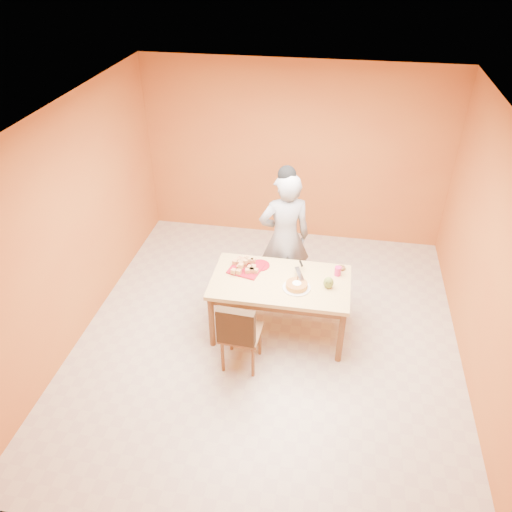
% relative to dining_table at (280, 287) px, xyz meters
% --- Properties ---
extents(floor, '(5.00, 5.00, 0.00)m').
position_rel_dining_table_xyz_m(floor, '(-0.11, -0.18, -0.67)').
color(floor, beige).
rests_on(floor, ground).
extents(ceiling, '(5.00, 5.00, 0.00)m').
position_rel_dining_table_xyz_m(ceiling, '(-0.11, -0.18, 2.03)').
color(ceiling, silver).
rests_on(ceiling, wall_back).
extents(wall_back, '(4.50, 0.00, 4.50)m').
position_rel_dining_table_xyz_m(wall_back, '(-0.11, 2.32, 0.68)').
color(wall_back, '#BE6C2C').
rests_on(wall_back, floor).
extents(wall_left, '(0.00, 5.00, 5.00)m').
position_rel_dining_table_xyz_m(wall_left, '(-2.36, -0.18, 0.68)').
color(wall_left, '#BE6C2C').
rests_on(wall_left, floor).
extents(wall_right, '(0.00, 5.00, 5.00)m').
position_rel_dining_table_xyz_m(wall_right, '(2.14, -0.18, 0.68)').
color(wall_right, '#BE6C2C').
rests_on(wall_right, floor).
extents(dining_table, '(1.60, 0.90, 0.76)m').
position_rel_dining_table_xyz_m(dining_table, '(0.00, 0.00, 0.00)').
color(dining_table, '#E2C176').
rests_on(dining_table, floor).
extents(dining_chair, '(0.45, 0.52, 0.93)m').
position_rel_dining_table_xyz_m(dining_chair, '(-0.34, -0.63, -0.18)').
color(dining_chair, brown).
rests_on(dining_chair, floor).
extents(pastry_pile, '(0.32, 0.32, 0.11)m').
position_rel_dining_table_xyz_m(pastry_pile, '(-0.43, 0.16, 0.17)').
color(pastry_pile, tan).
rests_on(pastry_pile, pastry_platter).
extents(person, '(0.76, 0.61, 1.79)m').
position_rel_dining_table_xyz_m(person, '(-0.05, 0.71, 0.23)').
color(person, gray).
rests_on(person, floor).
extents(pastry_platter, '(0.44, 0.44, 0.02)m').
position_rel_dining_table_xyz_m(pastry_platter, '(-0.43, 0.16, 0.10)').
color(pastry_platter, maroon).
rests_on(pastry_platter, dining_table).
extents(red_dinner_plate, '(0.26, 0.26, 0.01)m').
position_rel_dining_table_xyz_m(red_dinner_plate, '(-0.28, 0.25, 0.10)').
color(red_dinner_plate, maroon).
rests_on(red_dinner_plate, dining_table).
extents(white_cake_plate, '(0.34, 0.34, 0.01)m').
position_rel_dining_table_xyz_m(white_cake_plate, '(0.20, -0.11, 0.10)').
color(white_cake_plate, silver).
rests_on(white_cake_plate, dining_table).
extents(sponge_cake, '(0.31, 0.31, 0.06)m').
position_rel_dining_table_xyz_m(sponge_cake, '(0.20, -0.11, 0.13)').
color(sponge_cake, gold).
rests_on(sponge_cake, white_cake_plate).
extents(cake_server, '(0.14, 0.28, 0.01)m').
position_rel_dining_table_xyz_m(cake_server, '(0.21, 0.07, 0.17)').
color(cake_server, silver).
rests_on(cake_server, sponge_cake).
extents(egg_ornament, '(0.14, 0.13, 0.14)m').
position_rel_dining_table_xyz_m(egg_ornament, '(0.55, -0.04, 0.17)').
color(egg_ornament, olive).
rests_on(egg_ornament, dining_table).
extents(magenta_glass, '(0.09, 0.09, 0.11)m').
position_rel_dining_table_xyz_m(magenta_glass, '(0.64, 0.22, 0.15)').
color(magenta_glass, '#CE1F65').
rests_on(magenta_glass, dining_table).
extents(checker_tin, '(0.11, 0.11, 0.03)m').
position_rel_dining_table_xyz_m(checker_tin, '(0.68, 0.35, 0.11)').
color(checker_tin, '#35170E').
rests_on(checker_tin, dining_table).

